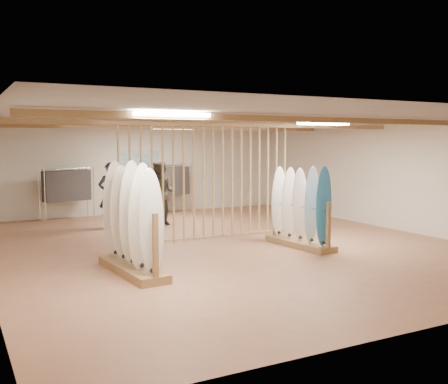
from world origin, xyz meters
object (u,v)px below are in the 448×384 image
clothing_rack_b (171,181)px  shopper_b (161,189)px  rack_left (132,236)px  rack_right (300,219)px  shopper_a (110,191)px  clothing_rack_a (67,186)px

clothing_rack_b → shopper_b: size_ratio=0.79×
clothing_rack_b → shopper_b: shopper_b is taller
clothing_rack_b → shopper_b: bearing=-143.0°
rack_left → rack_right: size_ratio=1.10×
rack_right → shopper_a: bearing=118.5°
clothing_rack_b → shopper_a: bearing=-168.1°
rack_left → shopper_b: 5.48m
rack_left → clothing_rack_b: 7.77m
rack_left → rack_right: rack_left is taller
rack_left → rack_right: 4.08m
rack_left → shopper_a: size_ratio=1.04×
clothing_rack_b → shopper_a: 3.09m
rack_right → clothing_rack_a: size_ratio=1.21×
clothing_rack_a → shopper_a: (0.79, -1.91, -0.02)m
rack_right → shopper_a: shopper_a is taller
shopper_b → clothing_rack_b: bearing=99.2°
rack_right → shopper_b: shopper_b is taller
rack_right → rack_left: bearing=-177.2°
rack_right → clothing_rack_b: rack_right is taller
clothing_rack_b → shopper_a: size_ratio=0.80×
rack_left → rack_right: (4.04, 0.56, -0.06)m
clothing_rack_a → clothing_rack_b: (3.27, -0.08, 0.02)m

